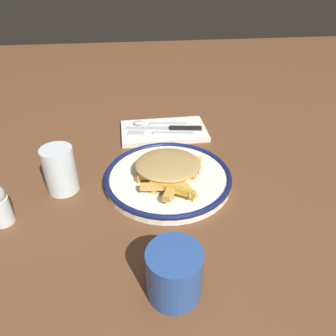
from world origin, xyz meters
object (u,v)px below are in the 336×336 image
fork (160,133)px  plate (168,177)px  knife (171,128)px  coffee_mug (174,272)px  fries_heap (168,169)px  spoon (150,123)px  water_glass (60,170)px  napkin (164,131)px

fork → plate: bearing=179.2°
knife → coffee_mug: (-0.50, 0.06, 0.03)m
plate → fries_heap: bearing=176.9°
knife → spoon: (0.03, 0.05, 0.00)m
spoon → coffee_mug: bearing=179.7°
water_glass → knife: bearing=-48.9°
knife → spoon: 0.06m
coffee_mug → water_glass: bearing=36.4°
knife → water_glass: 0.34m
spoon → water_glass: 0.33m
knife → plate: bearing=171.5°
fork → coffee_mug: bearing=176.9°
spoon → coffee_mug: (-0.53, 0.00, 0.03)m
knife → spoon: spoon is taller
fork → knife: (0.02, -0.03, 0.00)m
fork → spoon: (0.06, 0.02, 0.00)m
fries_heap → fork: (0.21, -0.00, -0.02)m
knife → napkin: bearing=81.8°
fries_heap → water_glass: size_ratio=1.86×
fork → knife: size_ratio=0.84×
fork → spoon: bearing=21.1°
napkin → fork: 0.03m
coffee_mug → spoon: bearing=-0.3°
spoon → fork: bearing=-158.9°
fries_heap → coffee_mug: coffee_mug is taller
napkin → plate: bearing=176.3°
fries_heap → water_glass: 0.22m
fries_heap → fork: fries_heap is taller
plate → water_glass: bearing=89.7°
napkin → spoon: (0.03, 0.03, 0.01)m
fries_heap → napkin: (0.23, -0.02, -0.03)m
fries_heap → spoon: fries_heap is taller
spoon → coffee_mug: 0.53m
knife → spoon: size_ratio=1.37×
coffee_mug → knife: bearing=-6.5°
knife → water_glass: bearing=131.1°
plate → water_glass: water_glass is taller
water_glass → spoon: bearing=-38.2°
fork → coffee_mug: 0.47m
plate → fries_heap: size_ratio=1.49×
napkin → water_glass: bearing=133.5°
plate → fries_heap: 0.03m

